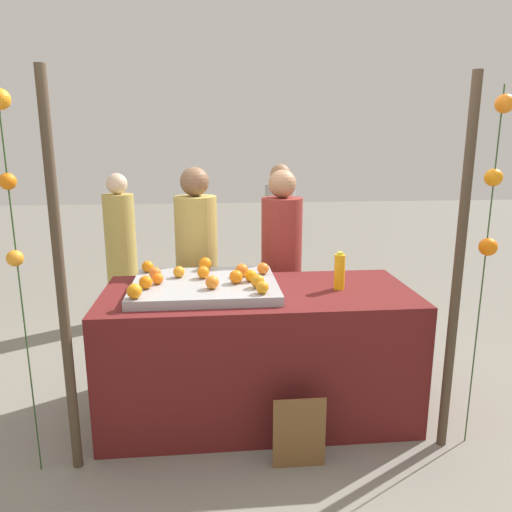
% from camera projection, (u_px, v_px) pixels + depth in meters
% --- Properties ---
extents(ground_plane, '(24.00, 24.00, 0.00)m').
position_uv_depth(ground_plane, '(258.00, 410.00, 3.39)').
color(ground_plane, gray).
extents(stall_counter, '(2.05, 0.90, 0.88)m').
position_uv_depth(stall_counter, '(258.00, 352.00, 3.29)').
color(stall_counter, '#5B1919').
rests_on(stall_counter, ground_plane).
extents(orange_tray, '(0.94, 0.76, 0.06)m').
position_uv_depth(orange_tray, '(205.00, 286.00, 3.19)').
color(orange_tray, '#9EA0A5').
rests_on(orange_tray, stall_counter).
extents(orange_0, '(0.08, 0.08, 0.08)m').
position_uv_depth(orange_0, '(263.00, 269.00, 3.35)').
color(orange_0, orange).
rests_on(orange_0, orange_tray).
extents(orange_1, '(0.08, 0.08, 0.08)m').
position_uv_depth(orange_1, '(179.00, 272.00, 3.27)').
color(orange_1, orange).
rests_on(orange_1, orange_tray).
extents(orange_2, '(0.08, 0.08, 0.08)m').
position_uv_depth(orange_2, '(146.00, 282.00, 3.01)').
color(orange_2, orange).
rests_on(orange_2, orange_tray).
extents(orange_3, '(0.07, 0.07, 0.07)m').
position_uv_depth(orange_3, '(158.00, 279.00, 3.11)').
color(orange_3, orange).
rests_on(orange_3, orange_tray).
extents(orange_4, '(0.09, 0.09, 0.09)m').
position_uv_depth(orange_4, '(258.00, 281.00, 3.03)').
color(orange_4, orange).
rests_on(orange_4, orange_tray).
extents(orange_5, '(0.09, 0.09, 0.09)m').
position_uv_depth(orange_5, '(242.00, 270.00, 3.29)').
color(orange_5, orange).
rests_on(orange_5, orange_tray).
extents(orange_6, '(0.09, 0.09, 0.09)m').
position_uv_depth(orange_6, '(212.00, 282.00, 3.01)').
color(orange_6, orange).
rests_on(orange_6, orange_tray).
extents(orange_7, '(0.08, 0.08, 0.08)m').
position_uv_depth(orange_7, '(155.00, 273.00, 3.23)').
color(orange_7, orange).
rests_on(orange_7, orange_tray).
extents(orange_8, '(0.08, 0.08, 0.08)m').
position_uv_depth(orange_8, '(251.00, 276.00, 3.17)').
color(orange_8, orange).
rests_on(orange_8, orange_tray).
extents(orange_9, '(0.08, 0.08, 0.08)m').
position_uv_depth(orange_9, '(262.00, 287.00, 2.92)').
color(orange_9, orange).
rests_on(orange_9, orange_tray).
extents(orange_10, '(0.09, 0.09, 0.09)m').
position_uv_depth(orange_10, '(134.00, 291.00, 2.82)').
color(orange_10, orange).
rests_on(orange_10, orange_tray).
extents(orange_11, '(0.08, 0.08, 0.08)m').
position_uv_depth(orange_11, '(203.00, 272.00, 3.25)').
color(orange_11, orange).
rests_on(orange_11, orange_tray).
extents(orange_12, '(0.09, 0.09, 0.09)m').
position_uv_depth(orange_12, '(236.00, 277.00, 3.13)').
color(orange_12, orange).
rests_on(orange_12, orange_tray).
extents(orange_13, '(0.09, 0.09, 0.09)m').
position_uv_depth(orange_13, '(205.00, 264.00, 3.46)').
color(orange_13, orange).
rests_on(orange_13, orange_tray).
extents(orange_14, '(0.08, 0.08, 0.08)m').
position_uv_depth(orange_14, '(148.00, 267.00, 3.40)').
color(orange_14, orange).
rests_on(orange_14, orange_tray).
extents(juice_bottle, '(0.07, 0.07, 0.25)m').
position_uv_depth(juice_bottle, '(340.00, 272.00, 3.20)').
color(juice_bottle, '#FAAD14').
rests_on(juice_bottle, stall_counter).
extents(chalkboard_sign, '(0.30, 0.03, 0.44)m').
position_uv_depth(chalkboard_sign, '(299.00, 433.00, 2.76)').
color(chalkboard_sign, brown).
rests_on(chalkboard_sign, ground_plane).
extents(vendor_left, '(0.33, 0.33, 1.66)m').
position_uv_depth(vendor_left, '(197.00, 279.00, 3.87)').
color(vendor_left, tan).
rests_on(vendor_left, ground_plane).
extents(vendor_right, '(0.33, 0.33, 1.63)m').
position_uv_depth(vendor_right, '(281.00, 277.00, 3.95)').
color(vendor_right, maroon).
rests_on(vendor_right, ground_plane).
extents(crowd_person_0, '(0.31, 0.31, 1.54)m').
position_uv_depth(crowd_person_0, '(121.00, 254.00, 4.94)').
color(crowd_person_0, tan).
rests_on(crowd_person_0, ground_plane).
extents(crowd_person_1, '(0.32, 0.32, 1.62)m').
position_uv_depth(crowd_person_1, '(279.00, 244.00, 5.28)').
color(crowd_person_1, '#99999E').
rests_on(crowd_person_1, ground_plane).
extents(canopy_post_left, '(0.06, 0.06, 2.21)m').
position_uv_depth(canopy_post_left, '(61.00, 284.00, 2.56)').
color(canopy_post_left, '#473828').
rests_on(canopy_post_left, ground_plane).
extents(canopy_post_right, '(0.06, 0.06, 2.21)m').
position_uv_depth(canopy_post_right, '(458.00, 273.00, 2.76)').
color(canopy_post_right, '#473828').
rests_on(canopy_post_right, ground_plane).
extents(garland_strand_left, '(0.11, 0.11, 2.14)m').
position_uv_depth(garland_strand_left, '(7.00, 174.00, 2.39)').
color(garland_strand_left, '#2D4C23').
rests_on(garland_strand_left, ground_plane).
extents(garland_strand_right, '(0.11, 0.11, 2.14)m').
position_uv_depth(garland_strand_right, '(495.00, 183.00, 2.68)').
color(garland_strand_right, '#2D4C23').
rests_on(garland_strand_right, ground_plane).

